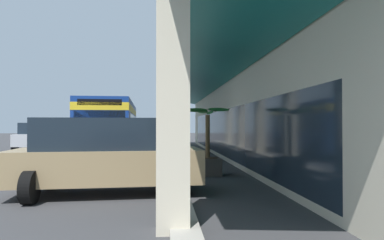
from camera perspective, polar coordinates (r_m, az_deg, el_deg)
name	(u,v)px	position (r m, az deg, el deg)	size (l,w,h in m)	color
ground	(227,154)	(21.92, 5.80, -5.56)	(120.00, 120.00, 0.00)	#38383A
curb_strip	(171,157)	(18.98, -3.51, -6.11)	(37.48, 0.50, 0.12)	#9E998E
plaza_building	(341,88)	(21.47, 23.25, 4.83)	(31.53, 17.29, 7.79)	beige
transit_bus	(112,124)	(21.50, -12.99, -0.69)	(11.32, 3.19, 3.34)	navy
parked_suv_silver	(38,136)	(28.15, -23.96, -2.38)	(4.86, 2.31, 1.97)	#B2B5BA
parked_suv_tan	(106,155)	(9.37, -13.85, -5.57)	(2.94, 4.93, 1.97)	#9E845B
pedestrian	(100,145)	(14.53, -14.81, -3.93)	(0.67, 0.45, 1.77)	#38383D
potted_palm	(208,159)	(12.58, 2.58, -6.46)	(1.81, 1.73, 2.46)	#4C4742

